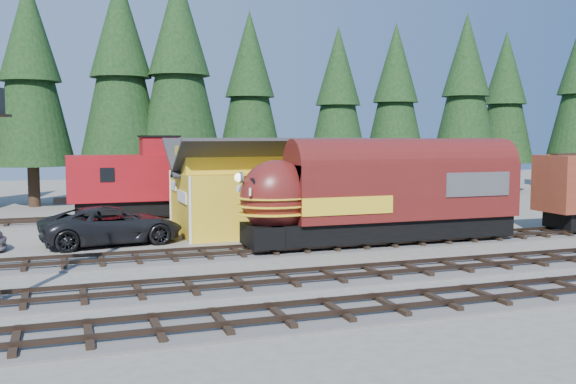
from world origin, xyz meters
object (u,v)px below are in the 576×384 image
object	(u,v)px
depot	(284,179)
pickup_truck_a	(112,225)
caboose	(145,181)
locomotive	(376,198)

from	to	relation	value
depot	pickup_truck_a	size ratio (longest dim) A/B	1.85
pickup_truck_a	caboose	bearing A→B (deg)	-25.74
locomotive	pickup_truck_a	size ratio (longest dim) A/B	2.11
caboose	pickup_truck_a	xyz separation A→B (m)	(-2.78, -9.21, -1.53)
depot	pickup_truck_a	world-z (taller)	depot
depot	locomotive	xyz separation A→B (m)	(2.52, -6.50, -0.61)
locomotive	caboose	world-z (taller)	caboose
pickup_truck_a	locomotive	bearing A→B (deg)	-120.42
depot	pickup_truck_a	bearing A→B (deg)	-170.00
caboose	depot	bearing A→B (deg)	-47.39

